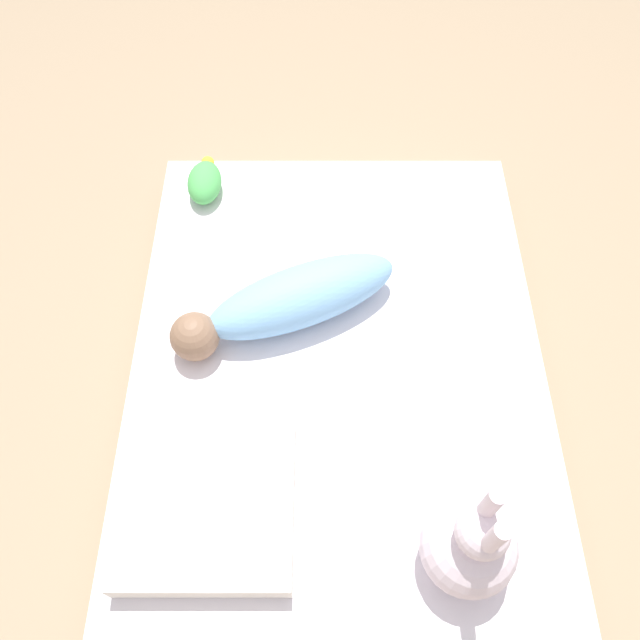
# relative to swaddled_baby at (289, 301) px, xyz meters

# --- Properties ---
(ground_plane) EXTENTS (12.00, 12.00, 0.00)m
(ground_plane) POSITION_rel_swaddled_baby_xyz_m (-0.10, -0.13, -0.22)
(ground_plane) COLOR #9E8466
(bed_mattress) EXTENTS (1.36, 1.05, 0.15)m
(bed_mattress) POSITION_rel_swaddled_baby_xyz_m (-0.10, -0.13, -0.15)
(bed_mattress) COLOR white
(bed_mattress) RESTS_ON ground_plane
(swaddled_baby) EXTENTS (0.35, 0.60, 0.15)m
(swaddled_baby) POSITION_rel_swaddled_baby_xyz_m (0.00, 0.00, 0.00)
(swaddled_baby) COLOR #7FB7E5
(swaddled_baby) RESTS_ON bed_mattress
(pillow) EXTENTS (0.39, 0.38, 0.07)m
(pillow) POSITION_rel_swaddled_baby_xyz_m (-0.50, 0.17, -0.04)
(pillow) COLOR white
(pillow) RESTS_ON bed_mattress
(bunny_plush) EXTENTS (0.20, 0.20, 0.37)m
(bunny_plush) POSITION_rel_swaddled_baby_xyz_m (-0.61, -0.38, 0.05)
(bunny_plush) COLOR silver
(bunny_plush) RESTS_ON bed_mattress
(turtle_plush) EXTENTS (0.19, 0.10, 0.08)m
(turtle_plush) POSITION_rel_swaddled_baby_xyz_m (0.45, 0.27, -0.03)
(turtle_plush) COLOR #51B756
(turtle_plush) RESTS_ON bed_mattress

